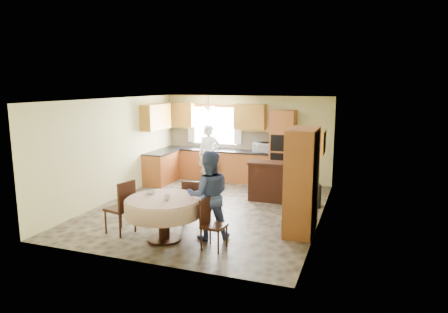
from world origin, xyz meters
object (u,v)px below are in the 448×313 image
Objects in this scene: oven_tower at (283,148)px; person_dining at (209,195)px; chair_back at (193,200)px; chair_right at (210,221)px; chair_left at (123,205)px; person_sink at (209,154)px; sideboard at (274,183)px; dining_table at (164,207)px; cupboard at (302,181)px.

person_dining is (-0.48, -4.37, -0.24)m from oven_tower.
chair_right is (0.77, -0.96, -0.03)m from chair_back.
chair_left is at bearing 94.34° from chair_right.
chair_right is 0.52× the size of person_sink.
sideboard is 1.22× the size of chair_left.
person_sink is at bearing 28.31° from chair_right.
person_dining is (0.74, 0.36, 0.20)m from dining_table.
chair_left reaches higher than sideboard.
chair_back is at bearing -118.18° from sideboard.
chair_left is 0.63× the size of person_dining.
dining_table is at bearing -113.39° from sideboard.
person_dining reaches higher than chair_left.
dining_table is (-1.22, -4.73, -0.44)m from oven_tower.
cupboard is (1.07, -3.46, -0.05)m from oven_tower.
oven_tower is 2.10m from person_sink.
chair_back reaches higher than dining_table.
chair_right is at bearing -135.80° from cupboard.
chair_left is at bearing -110.93° from person_sink.
chair_left is at bearing -113.97° from oven_tower.
chair_right is 0.54× the size of person_dining.
dining_table is (-1.35, -3.15, 0.17)m from sideboard.
chair_back reaches higher than sideboard.
person_dining is at bearing 25.89° from dining_table.
oven_tower is 1.05× the size of cupboard.
dining_table is 4.35m from person_sink.
chair_left reaches higher than chair_back.
oven_tower is at bearing -121.12° from person_dining.
sideboard is 3.85m from chair_left.
cupboard is at bearing -63.57° from sideboard.
chair_back is (1.04, 0.90, -0.06)m from chair_left.
cupboard is at bearing -64.10° from person_sink.
person_sink is at bearing -167.36° from oven_tower.
cupboard reaches higher than sideboard.
chair_left is 1.81m from chair_right.
person_dining is at bearing -88.41° from person_sink.
dining_table is 1.34× the size of chair_left.
cupboard is at bearing 29.04° from dining_table.
chair_left reaches higher than dining_table.
sideboard is at bearing -130.15° from chair_back.
person_sink is (-0.98, 3.36, 0.33)m from chair_back.
chair_left is 1.12× the size of chair_back.
chair_left reaches higher than chair_right.
sideboard is 3.43m from dining_table.
sideboard is 0.63× the size of cupboard.
dining_table is 0.83× the size of person_sink.
cupboard reaches higher than chair_left.
person_sink is (-2.17, 1.12, 0.39)m from sideboard.
chair_right is 0.56m from person_dining.
person_sink is (-1.75, 4.32, 0.35)m from chair_right.
person_dining is (-0.61, -2.79, 0.37)m from sideboard.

